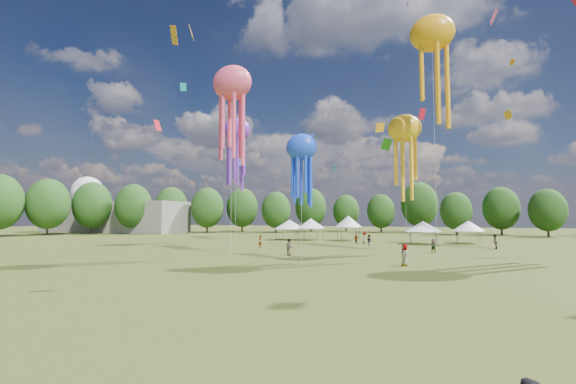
% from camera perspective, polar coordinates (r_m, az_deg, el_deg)
% --- Properties ---
extents(ground, '(300.00, 300.00, 0.00)m').
position_cam_1_polar(ground, '(12.82, -15.42, -23.35)').
color(ground, '#384416').
rests_on(ground, ground).
extents(spectator_near, '(1.13, 1.11, 1.84)m').
position_cam_1_polar(spectator_near, '(43.18, 0.19, -8.11)').
color(spectator_near, gray).
rests_on(spectator_near, ground).
extents(spectators_far, '(30.73, 27.38, 1.90)m').
position_cam_1_polar(spectators_far, '(52.98, 16.03, -7.17)').
color(spectators_far, gray).
rests_on(spectators_far, ground).
extents(festival_tents, '(35.18, 9.17, 4.40)m').
position_cam_1_polar(festival_tents, '(67.77, 10.41, -4.68)').
color(festival_tents, '#47474C').
rests_on(festival_tents, ground).
extents(show_kites, '(55.74, 27.69, 32.67)m').
position_cam_1_polar(show_kites, '(51.80, 16.79, 15.04)').
color(show_kites, '#FF4B70').
rests_on(show_kites, ground).
extents(small_kites, '(72.26, 57.47, 47.06)m').
position_cam_1_polar(small_kites, '(57.36, 13.52, 22.09)').
color(small_kites, '#FF4B70').
rests_on(small_kites, ground).
extents(treeline, '(201.57, 95.24, 13.43)m').
position_cam_1_polar(treeline, '(73.23, 11.33, -1.75)').
color(treeline, '#38281C').
rests_on(treeline, ground).
extents(hangar, '(40.00, 12.00, 8.00)m').
position_cam_1_polar(hangar, '(113.70, -24.20, -3.39)').
color(hangar, gray).
rests_on(hangar, ground).
extents(radome, '(9.00, 9.00, 16.00)m').
position_cam_1_polar(radome, '(129.46, -27.39, -0.64)').
color(radome, white).
rests_on(radome, ground).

